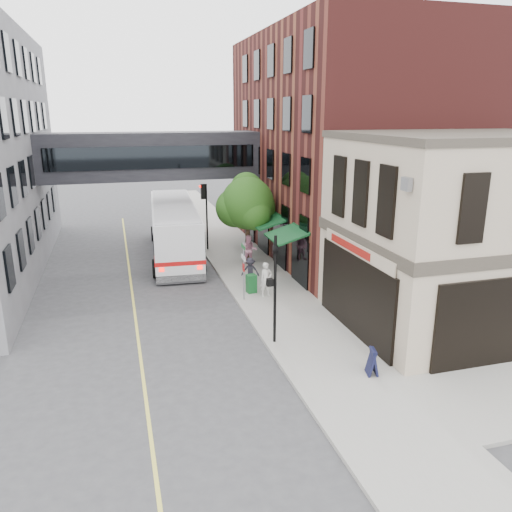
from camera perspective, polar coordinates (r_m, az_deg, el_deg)
ground at (r=19.16m, az=2.83°, el=-12.77°), size 120.00×120.00×0.00m
sidewalk_main at (r=32.12m, az=-1.75°, el=-0.48°), size 4.00×60.00×0.15m
corner_building at (r=23.52m, az=22.54°, el=2.50°), size 10.19×8.12×8.45m
brick_building at (r=34.59m, az=10.95°, el=12.08°), size 13.76×18.00×14.00m
skyway_bridge at (r=34.07m, az=-11.88°, el=11.15°), size 14.00×3.18×3.00m
traffic_signal_near at (r=19.81m, az=2.11°, el=-2.33°), size 0.44×0.22×4.60m
traffic_signal_far at (r=33.88m, az=-5.91°, el=5.98°), size 0.53×0.28×4.50m
street_sign_pole at (r=24.71m, az=-1.42°, el=-1.11°), size 0.08×0.75×3.00m
street_tree at (r=30.55m, az=-1.09°, el=6.05°), size 3.80×3.20×5.60m
lane_marking at (r=27.47m, az=-13.98°, el=-4.05°), size 0.12×40.00×0.01m
bus at (r=33.55m, az=-9.34°, el=3.26°), size 3.75×12.81×3.40m
pedestrian_a at (r=25.48m, az=1.17°, el=-2.68°), size 0.70×0.52×1.77m
pedestrian_b at (r=30.57m, az=-0.74°, el=0.66°), size 1.07×0.92×1.91m
pedestrian_c at (r=27.22m, az=-0.66°, el=-1.73°), size 1.11×0.87×1.51m
newspaper_box at (r=26.09m, az=-0.53°, el=-3.17°), size 0.54×0.49×0.96m
sandwich_board at (r=18.75m, az=13.16°, el=-11.67°), size 0.47×0.62×0.98m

